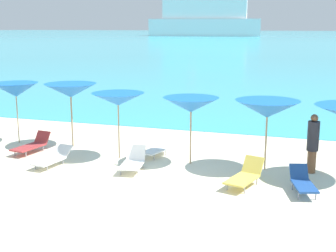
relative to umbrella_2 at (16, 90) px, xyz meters
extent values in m
cube|color=beige|center=(6.01, 6.39, -2.22)|extent=(50.00, 100.00, 0.30)
cube|color=#38B7CC|center=(6.01, 224.05, -2.06)|extent=(650.00, 440.00, 0.02)
cylinder|color=#9E7F59|center=(0.00, 0.00, -0.97)|extent=(0.04, 0.04, 2.21)
cone|color=blue|center=(0.00, 0.00, 0.00)|extent=(1.81, 1.81, 0.53)
sphere|color=#9E7F59|center=(0.00, 0.00, 0.17)|extent=(0.07, 0.07, 0.07)
cylinder|color=#9E7F59|center=(2.28, 0.15, -0.94)|extent=(0.06, 0.06, 2.25)
cone|color=blue|center=(2.28, 0.15, 0.06)|extent=(2.07, 2.07, 0.51)
sphere|color=#9E7F59|center=(2.28, 0.15, 0.21)|extent=(0.07, 0.07, 0.07)
cylinder|color=#9E7F59|center=(4.60, -0.76, -0.99)|extent=(0.05, 0.05, 2.15)
cone|color=blue|center=(4.60, -0.76, -0.02)|extent=(1.78, 1.78, 0.42)
sphere|color=#9E7F59|center=(4.60, -0.76, 0.11)|extent=(0.07, 0.07, 0.07)
cylinder|color=#9E7F59|center=(7.10, -0.62, -1.03)|extent=(0.05, 0.05, 2.09)
cone|color=blue|center=(7.10, -0.62, -0.10)|extent=(1.96, 1.96, 0.48)
sphere|color=#9E7F59|center=(7.10, -0.62, 0.05)|extent=(0.07, 0.07, 0.07)
cylinder|color=#9E7F59|center=(9.51, -0.52, -1.03)|extent=(0.06, 0.06, 2.08)
cone|color=blue|center=(9.51, -0.52, -0.12)|extent=(2.18, 2.18, 0.54)
sphere|color=#9E7F59|center=(9.51, -0.52, 0.04)|extent=(0.07, 0.07, 0.07)
cube|color=white|center=(2.88, -2.48, -1.86)|extent=(0.70, 1.18, 0.05)
cube|color=white|center=(2.98, -1.72, -1.71)|extent=(0.59, 0.51, 0.35)
cylinder|color=gray|center=(2.60, -2.79, -1.98)|extent=(0.04, 0.04, 0.18)
cylinder|color=gray|center=(3.08, -2.85, -1.98)|extent=(0.04, 0.04, 0.18)
cylinder|color=gray|center=(2.70, -2.01, -1.98)|extent=(0.04, 0.04, 0.18)
cylinder|color=gray|center=(3.17, -2.07, -1.98)|extent=(0.04, 0.04, 0.18)
cube|color=white|center=(5.63, -2.13, -1.83)|extent=(0.79, 1.12, 0.05)
cube|color=white|center=(5.53, -1.50, -1.60)|extent=(0.64, 0.38, 0.48)
cylinder|color=gray|center=(5.41, -2.48, -1.96)|extent=(0.04, 0.04, 0.21)
cylinder|color=gray|center=(5.94, -2.40, -1.96)|extent=(0.04, 0.04, 0.21)
cylinder|color=gray|center=(5.30, -1.77, -1.96)|extent=(0.04, 0.04, 0.21)
cylinder|color=gray|center=(5.83, -1.68, -1.96)|extent=(0.04, 0.04, 0.21)
cube|color=#A53333|center=(1.31, -1.28, -1.83)|extent=(0.76, 1.33, 0.05)
cube|color=#A53333|center=(1.41, -0.52, -1.63)|extent=(0.60, 0.37, 0.43)
cylinder|color=gray|center=(1.00, -1.65, -1.96)|extent=(0.04, 0.04, 0.21)
cylinder|color=gray|center=(1.51, -1.71, -1.96)|extent=(0.04, 0.04, 0.21)
cylinder|color=gray|center=(1.12, -0.77, -1.96)|extent=(0.04, 0.04, 0.21)
cylinder|color=gray|center=(1.62, -0.83, -1.96)|extent=(0.04, 0.04, 0.21)
cube|color=#1E478C|center=(10.79, -2.52, -1.81)|extent=(0.79, 1.15, 0.05)
cube|color=#1E478C|center=(10.60, -1.88, -1.62)|extent=(0.57, 0.46, 0.41)
cylinder|color=gray|center=(10.66, -2.89, -1.95)|extent=(0.04, 0.04, 0.24)
cylinder|color=gray|center=(11.09, -2.77, -1.95)|extent=(0.04, 0.04, 0.24)
cylinder|color=gray|center=(10.46, -2.19, -1.95)|extent=(0.04, 0.04, 0.24)
cylinder|color=gray|center=(10.89, -2.06, -1.95)|extent=(0.04, 0.04, 0.24)
cube|color=#D8BF4C|center=(9.10, -2.46, -1.82)|extent=(0.91, 1.33, 0.05)
cube|color=#D8BF4C|center=(9.30, -1.73, -1.59)|extent=(0.65, 0.48, 0.49)
cylinder|color=gray|center=(8.75, -2.76, -1.96)|extent=(0.04, 0.04, 0.22)
cylinder|color=gray|center=(9.25, -2.90, -1.96)|extent=(0.04, 0.04, 0.22)
cylinder|color=gray|center=(8.97, -1.94, -1.96)|extent=(0.04, 0.04, 0.22)
cylinder|color=gray|center=(9.47, -2.08, -1.96)|extent=(0.04, 0.04, 0.22)
cube|color=white|center=(5.70, -0.31, -1.84)|extent=(0.78, 1.12, 0.05)
cube|color=white|center=(5.89, 0.36, -1.69)|extent=(0.59, 0.53, 0.34)
cylinder|color=gray|center=(5.41, -0.54, -1.97)|extent=(0.04, 0.04, 0.20)
cylinder|color=gray|center=(5.84, -0.66, -1.97)|extent=(0.04, 0.04, 0.20)
cylinder|color=gray|center=(5.59, 0.14, -1.97)|extent=(0.04, 0.04, 0.20)
cylinder|color=gray|center=(6.03, 0.02, -1.97)|extent=(0.04, 0.04, 0.20)
cylinder|color=brown|center=(10.91, -0.39, -1.72)|extent=(0.27, 0.27, 0.71)
cylinder|color=#26262D|center=(10.91, -0.39, -0.90)|extent=(0.36, 0.36, 0.92)
sphere|color=brown|center=(10.91, -0.39, -0.34)|extent=(0.23, 0.23, 0.23)
cube|color=white|center=(-40.26, 194.35, 1.71)|extent=(50.75, 16.98, 7.53)
cube|color=white|center=(-40.26, 194.35, 10.73)|extent=(38.16, 13.49, 10.50)
camera|label=1|loc=(10.99, -14.83, 2.38)|focal=49.54mm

